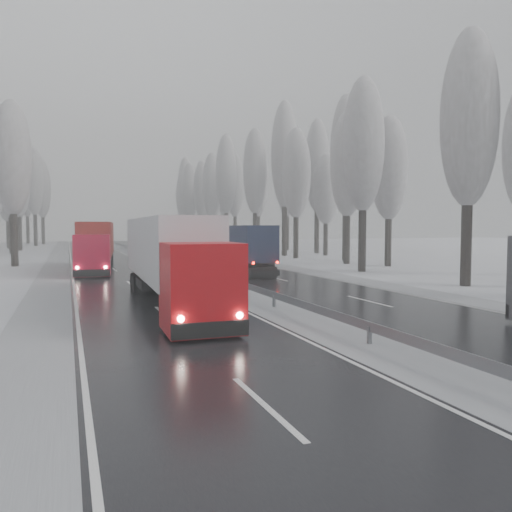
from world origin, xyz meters
TOP-DOWN VIEW (x-y plane):
  - ground at (0.00, 0.00)m, footprint 260.00×260.00m
  - carriageway_right at (5.25, 30.00)m, footprint 7.50×200.00m
  - carriageway_left at (-5.25, 30.00)m, footprint 7.50×200.00m
  - median_slush at (0.00, 30.00)m, footprint 3.00×200.00m
  - shoulder_right at (10.20, 30.00)m, footprint 2.40×200.00m
  - shoulder_left at (-10.20, 30.00)m, footprint 2.40×200.00m
  - median_guardrail at (0.00, 29.99)m, footprint 0.12×200.00m
  - tree_16 at (15.04, 15.67)m, footprint 3.60×3.60m
  - tree_18 at (14.51, 27.03)m, footprint 3.60×3.60m
  - tree_19 at (20.02, 31.03)m, footprint 3.60×3.60m
  - tree_20 at (17.90, 35.17)m, footprint 3.60×3.60m
  - tree_21 at (20.12, 39.17)m, footprint 3.60×3.60m
  - tree_22 at (17.02, 45.60)m, footprint 3.60×3.60m
  - tree_23 at (23.31, 49.60)m, footprint 3.60×3.60m
  - tree_24 at (17.90, 51.02)m, footprint 3.60×3.60m
  - tree_25 at (24.81, 55.02)m, footprint 3.60×3.60m
  - tree_26 at (17.56, 61.27)m, footprint 3.60×3.60m
  - tree_27 at (24.72, 65.27)m, footprint 3.60×3.60m
  - tree_28 at (16.34, 71.95)m, footprint 3.60×3.60m
  - tree_29 at (23.71, 75.95)m, footprint 3.60×3.60m
  - tree_30 at (16.56, 81.70)m, footprint 3.60×3.60m
  - tree_31 at (22.48, 85.70)m, footprint 3.60×3.60m
  - tree_32 at (16.63, 89.21)m, footprint 3.60×3.60m
  - tree_33 at (19.77, 93.21)m, footprint 3.60×3.60m
  - tree_34 at (15.73, 96.32)m, footprint 3.60×3.60m
  - tree_35 at (24.94, 100.32)m, footprint 3.60×3.60m
  - tree_36 at (17.04, 106.16)m, footprint 3.60×3.60m
  - tree_37 at (24.02, 110.16)m, footprint 3.60×3.60m
  - tree_38 at (18.73, 116.73)m, footprint 3.60×3.60m
  - tree_39 at (21.55, 120.73)m, footprint 3.60×3.60m
  - tree_62 at (-13.94, 43.73)m, footprint 3.60×3.60m
  - tree_68 at (-16.58, 69.11)m, footprint 3.60×3.60m
  - tree_70 at (-16.33, 79.19)m, footprint 3.60×3.60m
  - tree_72 at (-18.93, 88.54)m, footprint 3.60×3.60m
  - tree_74 at (-15.07, 99.33)m, footprint 3.60×3.60m
  - tree_76 at (-14.05, 108.72)m, footprint 3.60×3.60m
  - tree_77 at (-19.66, 112.72)m, footprint 3.60×3.60m
  - tree_78 at (-17.56, 115.31)m, footprint 3.60×3.60m
  - tree_79 at (-20.33, 119.31)m, footprint 3.60×3.60m
  - truck_blue_box at (4.08, 30.72)m, footprint 2.66×15.40m
  - truck_cream_box at (6.73, 38.47)m, footprint 2.70×14.79m
  - box_truck_distant at (2.60, 80.34)m, footprint 2.63×7.52m
  - truck_red_white at (-4.55, 14.04)m, footprint 3.10×16.71m
  - truck_red_red at (-6.71, 36.49)m, footprint 4.22×16.65m

SIDE VIEW (x-z plane):
  - ground at x=0.00m, z-range 0.00..0.00m
  - carriageway_right at x=5.25m, z-range 0.00..0.03m
  - carriageway_left at x=-5.25m, z-range 0.00..0.03m
  - median_slush at x=0.00m, z-range 0.00..0.04m
  - shoulder_right at x=10.20m, z-range 0.00..0.04m
  - shoulder_left at x=-10.20m, z-range 0.00..0.04m
  - median_guardrail at x=0.00m, z-range 0.22..0.98m
  - box_truck_distant at x=2.60m, z-range 0.03..2.80m
  - truck_cream_box at x=6.73m, z-range 0.32..4.09m
  - truck_blue_box at x=4.08m, z-range 0.33..4.27m
  - truck_red_red at x=-6.71m, z-range 0.35..4.59m
  - truck_red_white at x=-4.55m, z-range 0.36..4.62m
  - tree_23 at x=23.31m, z-range 1.99..15.54m
  - tree_77 at x=-19.66m, z-range 2.10..16.42m
  - tree_33 at x=19.77m, z-range 2.10..16.42m
  - tree_19 at x=20.02m, z-range 2.13..16.70m
  - tree_72 at x=-18.93m, z-range 2.21..17.31m
  - tree_20 at x=17.90m, z-range 2.29..18.00m
  - tree_22 at x=17.02m, z-range 2.31..18.17m
  - tree_62 at x=-13.94m, z-range 2.34..18.38m
  - tree_39 at x=21.55m, z-range 2.36..18.54m
  - tree_37 at x=24.02m, z-range 2.38..18.75m
  - tree_16 at x=15.04m, z-range 2.40..18.93m
  - tree_18 at x=14.51m, z-range 2.41..18.99m
  - tree_68 at x=-16.58m, z-range 2.42..19.07m
  - tree_79 at x=-20.33m, z-range 2.48..19.54m
  - tree_70 at x=-16.33m, z-range 2.48..19.57m
  - tree_32 at x=16.63m, z-range 2.51..19.85m
  - tree_27 at x=24.72m, z-range 2.55..20.17m
  - tree_34 at x=15.73m, z-range 2.55..20.19m
  - tree_30 at x=16.56m, z-range 2.59..20.45m
  - tree_38 at x=18.73m, z-range 2.60..20.58m
  - tree_29 at x=23.71m, z-range 2.62..20.73m
  - tree_35 at x=24.94m, z-range 2.64..20.89m
  - tree_76 at x=-14.05m, z-range 2.68..21.23m
  - tree_31 at x=22.48m, z-range 2.68..21.26m
  - tree_21 at x=20.12m, z-range 2.69..21.31m
  - tree_26 at x=17.56m, z-range 2.71..21.49m
  - tree_25 at x=24.81m, z-range 2.80..22.24m
  - tree_78 at x=-17.56m, z-range 2.81..22.37m
  - tree_28 at x=16.34m, z-range 2.82..22.45m
  - tree_74 at x=-15.07m, z-range 2.83..22.52m
  - tree_36 at x=17.04m, z-range 2.91..23.13m
  - tree_24 at x=17.90m, z-range 2.94..23.43m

